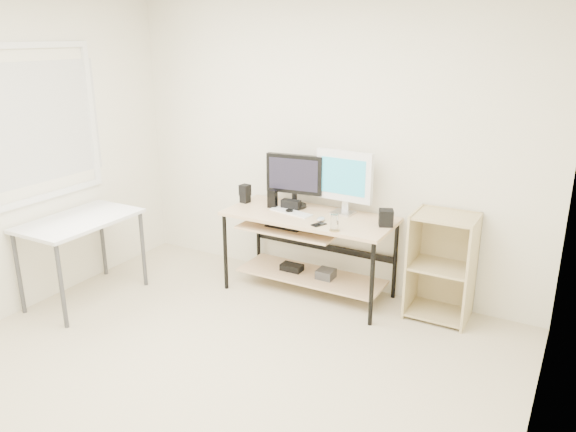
# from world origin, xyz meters

# --- Properties ---
(room) EXTENTS (4.01, 4.01, 2.62)m
(room) POSITION_xyz_m (-0.14, 0.04, 1.32)
(room) COLOR beige
(room) RESTS_ON ground
(desk) EXTENTS (1.50, 0.65, 0.75)m
(desk) POSITION_xyz_m (-0.03, 1.66, 0.54)
(desk) COLOR beige
(desk) RESTS_ON ground
(side_table) EXTENTS (0.60, 1.00, 0.75)m
(side_table) POSITION_xyz_m (-1.68, 0.60, 0.67)
(side_table) COLOR white
(side_table) RESTS_ON ground
(shelf_unit) EXTENTS (0.50, 0.40, 0.90)m
(shelf_unit) POSITION_xyz_m (1.15, 1.82, 0.45)
(shelf_unit) COLOR tan
(shelf_unit) RESTS_ON ground
(black_monitor) EXTENTS (0.53, 0.22, 0.49)m
(black_monitor) POSITION_xyz_m (-0.23, 1.80, 1.03)
(black_monitor) COLOR black
(black_monitor) RESTS_ON desk
(white_imac) EXTENTS (0.52, 0.17, 0.56)m
(white_imac) POSITION_xyz_m (0.24, 1.84, 1.07)
(white_imac) COLOR silver
(white_imac) RESTS_ON desk
(keyboard) EXTENTS (0.42, 0.19, 0.01)m
(keyboard) POSITION_xyz_m (-0.17, 1.63, 0.76)
(keyboard) COLOR white
(keyboard) RESTS_ON desk
(mouse) EXTENTS (0.07, 0.11, 0.04)m
(mouse) POSITION_xyz_m (0.16, 1.55, 0.77)
(mouse) COLOR #B5B5BA
(mouse) RESTS_ON desk
(center_speaker) EXTENTS (0.18, 0.09, 0.09)m
(center_speaker) POSITION_xyz_m (-0.22, 1.72, 0.79)
(center_speaker) COLOR black
(center_speaker) RESTS_ON desk
(speaker_left) EXTENTS (0.09, 0.09, 0.17)m
(speaker_left) POSITION_xyz_m (-0.70, 1.70, 0.84)
(speaker_left) COLOR black
(speaker_left) RESTS_ON desk
(speaker_right) EXTENTS (0.15, 0.15, 0.14)m
(speaker_right) POSITION_xyz_m (0.68, 1.71, 0.82)
(speaker_right) COLOR black
(speaker_right) RESTS_ON desk
(audio_controller) EXTENTS (0.08, 0.05, 0.17)m
(audio_controller) POSITION_xyz_m (-0.39, 1.68, 0.83)
(audio_controller) COLOR black
(audio_controller) RESTS_ON desk
(volume_puck) EXTENTS (0.09, 0.09, 0.03)m
(volume_puck) POSITION_xyz_m (-0.18, 1.62, 0.76)
(volume_puck) COLOR black
(volume_puck) RESTS_ON desk
(smartphone) EXTENTS (0.11, 0.14, 0.01)m
(smartphone) POSITION_xyz_m (0.19, 1.45, 0.75)
(smartphone) COLOR black
(smartphone) RESTS_ON desk
(coaster) EXTENTS (0.09, 0.09, 0.01)m
(coaster) POSITION_xyz_m (0.36, 1.39, 0.75)
(coaster) COLOR #9F7D48
(coaster) RESTS_ON desk
(drinking_glass) EXTENTS (0.07, 0.07, 0.13)m
(drinking_glass) POSITION_xyz_m (0.36, 1.39, 0.82)
(drinking_glass) COLOR white
(drinking_glass) RESTS_ON coaster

